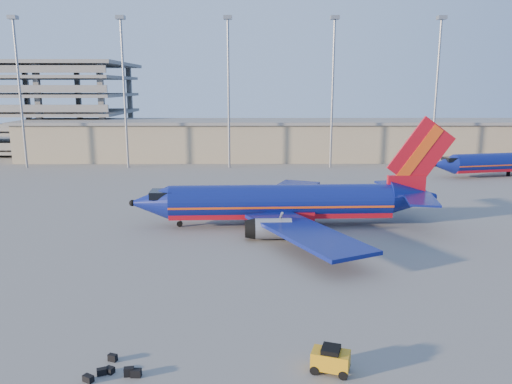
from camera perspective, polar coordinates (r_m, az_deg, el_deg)
ground at (r=53.97m, az=-0.00°, el=-4.96°), size 220.00×220.00×0.00m
terminal_building at (r=110.70m, az=5.03°, el=6.02°), size 122.00×16.00×8.50m
parking_garage at (r=140.06m, az=-26.83°, el=9.09°), size 62.00×32.00×21.40m
light_mast_row at (r=97.79m, az=2.85°, el=13.04°), size 101.60×1.60×28.65m
aircraft_main at (r=57.19m, az=3.69°, el=-1.24°), size 36.87×35.45×12.48m
baggage_tug at (r=29.70m, az=8.52°, el=-18.36°), size 2.40×1.87×1.52m
luggage_pile at (r=30.55m, az=-15.84°, el=-19.06°), size 3.13×2.60×0.51m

